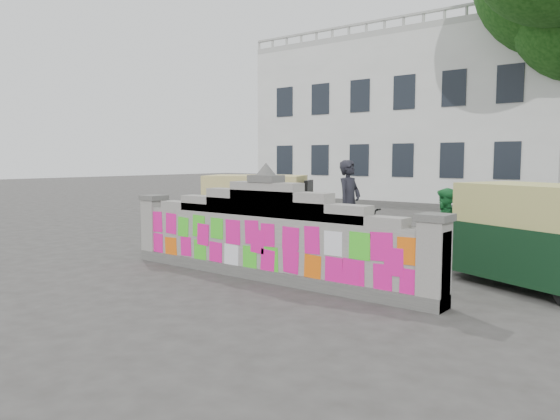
{
  "coord_description": "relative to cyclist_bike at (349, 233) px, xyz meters",
  "views": [
    {
      "loc": [
        5.99,
        -7.08,
        2.08
      ],
      "look_at": [
        -0.5,
        1.0,
        1.1
      ],
      "focal_mm": 35.0,
      "sensor_mm": 36.0,
      "label": 1
    }
  ],
  "objects": [
    {
      "name": "building",
      "position": [
        -7.05,
        19.37,
        3.48
      ],
      "size": [
        16.0,
        10.0,
        8.9
      ],
      "color": "silver",
      "rests_on": "ground"
    },
    {
      "name": "parapet_wall",
      "position": [
        -0.05,
        -2.62,
        0.22
      ],
      "size": [
        6.48,
        0.44,
        2.01
      ],
      "color": "#4C4C49",
      "rests_on": "ground"
    },
    {
      "name": "rickshaw_left",
      "position": [
        -2.92,
        0.5,
        0.33
      ],
      "size": [
        3.08,
        2.35,
        1.66
      ],
      "rotation": [
        0.0,
        0.0,
        0.43
      ],
      "color": "black",
      "rests_on": "ground"
    },
    {
      "name": "rickshaw_right",
      "position": [
        3.71,
        -0.4,
        0.34
      ],
      "size": [
        3.11,
        2.31,
        1.67
      ],
      "rotation": [
        0.0,
        0.0,
        2.74
      ],
      "color": "black",
      "rests_on": "ground"
    },
    {
      "name": "ground",
      "position": [
        -0.05,
        -2.62,
        -0.53
      ],
      "size": [
        100.0,
        100.0,
        0.0
      ],
      "primitive_type": "plane",
      "color": "#383533",
      "rests_on": "ground"
    },
    {
      "name": "cyclist_bike",
      "position": [
        0.0,
        0.0,
        0.0
      ],
      "size": [
        2.02,
        0.71,
        1.06
      ],
      "primitive_type": "imported",
      "rotation": [
        0.0,
        0.0,
        1.57
      ],
      "color": "black",
      "rests_on": "ground"
    },
    {
      "name": "cyclist_rider",
      "position": [
        0.0,
        0.0,
        0.37
      ],
      "size": [
        0.43,
        0.66,
        1.8
      ],
      "primitive_type": "imported",
      "rotation": [
        0.0,
        0.0,
        1.57
      ],
      "color": "black",
      "rests_on": "ground"
    },
    {
      "name": "pedestrian",
      "position": [
        1.87,
        0.45,
        0.23
      ],
      "size": [
        0.84,
        0.91,
        1.52
      ],
      "primitive_type": "imported",
      "rotation": [
        0.0,
        0.0,
        -1.11
      ],
      "color": "#268C41",
      "rests_on": "ground"
    }
  ]
}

